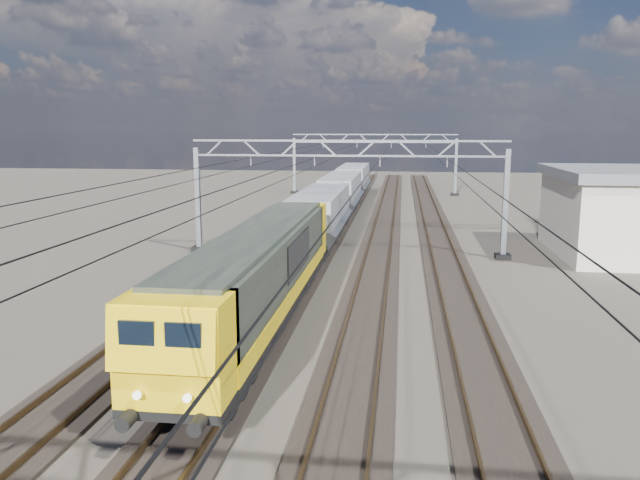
# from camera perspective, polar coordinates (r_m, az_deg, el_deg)

# --- Properties ---
(ground) EXTENTS (160.00, 160.00, 0.00)m
(ground) POSITION_cam_1_polar(r_m,az_deg,el_deg) (35.12, 1.84, -2.65)
(ground) COLOR black
(ground) RESTS_ON ground
(track_outer_west) EXTENTS (2.60, 140.00, 0.30)m
(track_outer_west) POSITION_cam_1_polar(r_m,az_deg,el_deg) (36.17, -7.66, -2.24)
(track_outer_west) COLOR black
(track_outer_west) RESTS_ON ground
(track_loco) EXTENTS (2.60, 140.00, 0.30)m
(track_loco) POSITION_cam_1_polar(r_m,az_deg,el_deg) (35.35, -1.39, -2.45)
(track_loco) COLOR black
(track_loco) RESTS_ON ground
(track_inner_east) EXTENTS (2.60, 140.00, 0.30)m
(track_inner_east) POSITION_cam_1_polar(r_m,az_deg,el_deg) (34.97, 5.11, -2.62)
(track_inner_east) COLOR black
(track_inner_east) RESTS_ON ground
(track_outer_east) EXTENTS (2.60, 140.00, 0.30)m
(track_outer_east) POSITION_cam_1_polar(r_m,az_deg,el_deg) (35.04, 11.66, -2.77)
(track_outer_east) COLOR black
(track_outer_east) RESTS_ON ground
(catenary_gantry_mid) EXTENTS (19.90, 0.90, 7.11)m
(catenary_gantry_mid) POSITION_cam_1_polar(r_m,az_deg,el_deg) (38.42, 2.47, 4.36)
(catenary_gantry_mid) COLOR gray
(catenary_gantry_mid) RESTS_ON ground
(catenary_gantry_far) EXTENTS (19.90, 0.90, 7.11)m
(catenary_gantry_far) POSITION_cam_1_polar(r_m,az_deg,el_deg) (74.25, 4.94, 7.16)
(catenary_gantry_far) COLOR gray
(catenary_gantry_far) RESTS_ON ground
(overhead_wires) EXTENTS (12.03, 140.00, 0.53)m
(overhead_wires) POSITION_cam_1_polar(r_m,az_deg,el_deg) (42.26, 2.97, 7.40)
(overhead_wires) COLOR black
(overhead_wires) RESTS_ON ground
(locomotive) EXTENTS (2.76, 21.10, 3.62)m
(locomotive) POSITION_cam_1_polar(r_m,az_deg,el_deg) (24.27, -5.44, -2.91)
(locomotive) COLOR black
(locomotive) RESTS_ON ground
(hopper_wagon_lead) EXTENTS (3.38, 13.00, 3.25)m
(hopper_wagon_lead) POSITION_cam_1_polar(r_m,az_deg,el_deg) (41.45, 0.02, 2.47)
(hopper_wagon_lead) COLOR black
(hopper_wagon_lead) RESTS_ON ground
(hopper_wagon_mid) EXTENTS (3.38, 13.00, 3.25)m
(hopper_wagon_mid) POSITION_cam_1_polar(r_m,az_deg,el_deg) (55.47, 1.93, 4.43)
(hopper_wagon_mid) COLOR black
(hopper_wagon_mid) RESTS_ON ground
(hopper_wagon_third) EXTENTS (3.38, 13.00, 3.25)m
(hopper_wagon_third) POSITION_cam_1_polar(r_m,az_deg,el_deg) (69.56, 3.08, 5.60)
(hopper_wagon_third) COLOR black
(hopper_wagon_third) RESTS_ON ground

